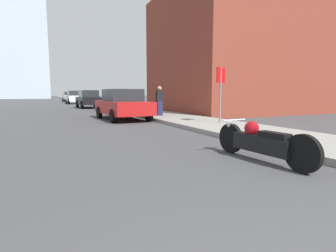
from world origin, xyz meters
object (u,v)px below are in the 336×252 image
(parked_car_red, at_px, (123,104))
(stop_sign, at_px, (221,85))
(parked_car_black, at_px, (89,99))
(motorcycle, at_px, (260,142))
(parked_car_silver, at_px, (68,97))
(pedestrian, at_px, (160,101))
(parked_car_white, at_px, (75,97))

(parked_car_red, xyz_separation_m, stop_sign, (2.86, -4.41, 0.87))
(parked_car_red, bearing_deg, parked_car_black, 86.66)
(parked_car_black, bearing_deg, motorcycle, -92.17)
(parked_car_silver, height_order, pedestrian, pedestrian)
(motorcycle, relative_size, pedestrian, 1.52)
(parked_car_red, distance_m, parked_car_white, 24.00)
(parked_car_black, relative_size, parked_car_white, 1.09)
(motorcycle, relative_size, parked_car_white, 0.58)
(parked_car_red, xyz_separation_m, parked_car_white, (-0.14, 24.00, 0.09))
(parked_car_white, height_order, parked_car_silver, parked_car_white)
(parked_car_black, relative_size, parked_car_silver, 0.96)
(parked_car_white, bearing_deg, parked_car_silver, 86.65)
(parked_car_red, bearing_deg, pedestrian, -7.44)
(parked_car_red, bearing_deg, parked_car_silver, 87.08)
(parked_car_red, distance_m, parked_car_black, 12.42)
(parked_car_white, xyz_separation_m, pedestrian, (2.14, -24.16, 0.08))
(parked_car_white, xyz_separation_m, stop_sign, (3.00, -28.41, 0.79))
(motorcycle, bearing_deg, parked_car_black, 86.64)
(parked_car_silver, bearing_deg, parked_car_black, -92.40)
(motorcycle, distance_m, parked_car_silver, 45.51)
(parked_car_red, bearing_deg, parked_car_white, 87.27)
(motorcycle, distance_m, pedestrian, 9.41)
(motorcycle, height_order, parked_car_silver, parked_car_silver)
(motorcycle, bearing_deg, parked_car_red, 87.57)
(motorcycle, xyz_separation_m, parked_car_red, (-0.22, 9.37, 0.39))
(stop_sign, bearing_deg, parked_car_white, 96.03)
(parked_car_red, height_order, parked_car_white, parked_car_white)
(motorcycle, height_order, parked_car_red, parked_car_red)
(parked_car_red, height_order, parked_car_black, parked_car_black)
(parked_car_black, height_order, parked_car_white, parked_car_white)
(parked_car_red, relative_size, parked_car_white, 1.08)
(motorcycle, relative_size, parked_car_red, 0.54)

